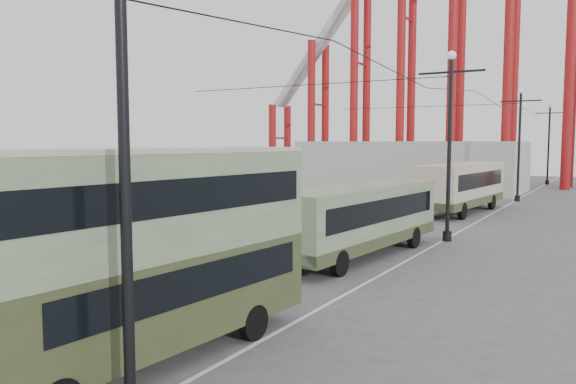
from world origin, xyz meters
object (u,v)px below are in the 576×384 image
Objects in this scene: double_decker_bus at (146,244)px; single_decker_green at (360,217)px; single_decker_cream at (462,185)px; pedestrian at (310,234)px.

single_decker_green is at bearing 97.63° from double_decker_bus.
single_decker_cream is (0.03, 17.70, 0.20)m from single_decker_green.
single_decker_cream is (-0.58, 30.92, -0.75)m from double_decker_bus.
double_decker_bus is at bearing -82.60° from single_decker_green.
single_decker_green is 6.40× the size of pedestrian.
double_decker_bus is at bearing 59.28° from pedestrian.
pedestrian is (-2.20, -0.39, -0.87)m from single_decker_green.
single_decker_cream is 18.26m from pedestrian.
single_decker_green is at bearing -85.24° from single_decker_cream.
single_decker_cream reaches higher than pedestrian.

